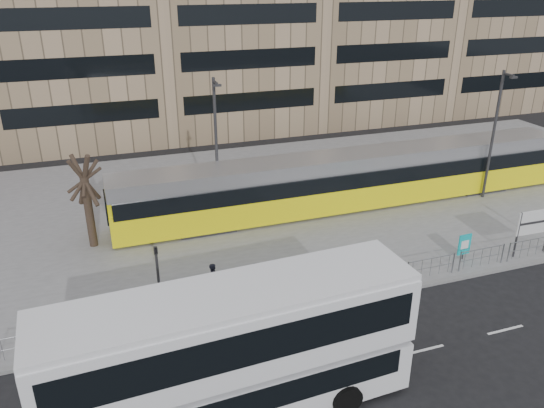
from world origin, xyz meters
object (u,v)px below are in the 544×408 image
object	(u,v)px
bare_tree	(80,150)
traffic_light_west	(158,270)
lamp_post_west	(216,144)
tram	(352,179)
pedestrian	(214,279)
ad_panel	(464,245)
station_sign	(535,224)
double_decker_bus	(233,350)
lamp_post_east	(494,131)

from	to	relation	value
bare_tree	traffic_light_west	bearing A→B (deg)	-70.19
lamp_post_west	bare_tree	world-z (taller)	lamp_post_west
tram	pedestrian	size ratio (longest dim) A/B	18.31
ad_panel	station_sign	bearing A→B (deg)	-13.25
double_decker_bus	lamp_post_west	bearing A→B (deg)	75.31
ad_panel	lamp_post_east	distance (m)	10.08
pedestrian	station_sign	bearing A→B (deg)	-83.32
traffic_light_west	pedestrian	bearing A→B (deg)	5.49
traffic_light_west	ad_panel	bearing A→B (deg)	-4.48
traffic_light_west	lamp_post_east	distance (m)	23.13
station_sign	lamp_post_east	xyz separation A→B (m)	(2.99, 7.24, 2.79)
tram	traffic_light_west	size ratio (longest dim) A/B	9.63
ad_panel	traffic_light_west	bearing A→B (deg)	174.71
tram	lamp_post_east	bearing A→B (deg)	-10.98
traffic_light_west	bare_tree	size ratio (longest dim) A/B	0.41
tram	ad_panel	distance (m)	8.64
double_decker_bus	traffic_light_west	xyz separation A→B (m)	(-1.54, 6.78, -0.50)
ad_panel	pedestrian	size ratio (longest dim) A/B	0.88
station_sign	tram	bearing A→B (deg)	125.14
lamp_post_east	lamp_post_west	bearing A→B (deg)	170.19
double_decker_bus	station_sign	distance (m)	18.52
station_sign	pedestrian	xyz separation A→B (m)	(-16.71, 1.64, -0.94)
ad_panel	traffic_light_west	xyz separation A→B (m)	(-15.52, 0.63, 1.14)
pedestrian	traffic_light_west	xyz separation A→B (m)	(-2.51, -0.34, 1.16)
pedestrian	lamp_post_west	distance (m)	9.68
station_sign	bare_tree	world-z (taller)	bare_tree
tram	pedestrian	world-z (taller)	tram
ad_panel	traffic_light_west	world-z (taller)	traffic_light_west
tram	traffic_light_west	distance (m)	15.28
lamp_post_west	lamp_post_east	world-z (taller)	lamp_post_west
pedestrian	lamp_post_east	size ratio (longest dim) A/B	0.20
traffic_light_west	bare_tree	world-z (taller)	bare_tree
tram	lamp_post_east	xyz separation A→B (m)	(8.97, -1.71, 2.78)
ad_panel	traffic_light_west	size ratio (longest dim) A/B	0.46
tram	traffic_light_west	bearing A→B (deg)	-150.19
ad_panel	lamp_post_west	size ratio (longest dim) A/B	0.17
tram	traffic_light_west	world-z (taller)	tram
traffic_light_west	lamp_post_west	world-z (taller)	lamp_post_west
station_sign	traffic_light_west	distance (m)	19.26
lamp_post_west	lamp_post_east	bearing A→B (deg)	-9.81
ad_panel	double_decker_bus	bearing A→B (deg)	-159.21
lamp_post_west	station_sign	bearing A→B (deg)	-35.51
double_decker_bus	lamp_post_east	distance (m)	24.36
ad_panel	pedestrian	bearing A→B (deg)	172.78
station_sign	lamp_post_west	world-z (taller)	lamp_post_west
traffic_light_west	bare_tree	xyz separation A→B (m)	(-2.62, 7.27, 3.46)
tram	station_sign	distance (m)	10.76
pedestrian	lamp_post_east	bearing A→B (deg)	-61.84
pedestrian	bare_tree	xyz separation A→B (m)	(-5.13, 6.94, 4.62)
ad_panel	pedestrian	world-z (taller)	pedestrian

